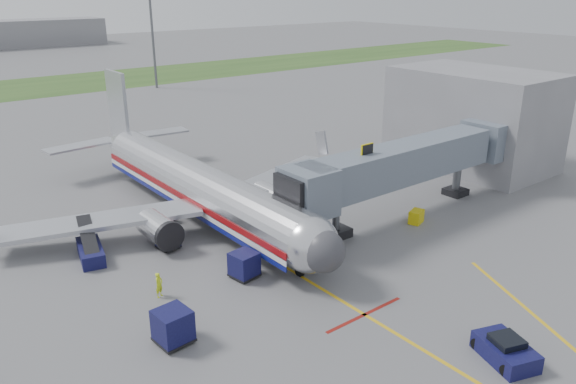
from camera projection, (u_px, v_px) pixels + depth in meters
ground at (320, 288)px, 35.85m from camera, size 400.00×400.00×0.00m
apron_markings at (410, 342)px, 30.40m from camera, size 21.52×50.00×0.01m
airliner at (198, 186)px, 46.17m from camera, size 32.10×35.67×10.25m
jet_bridge at (399, 165)px, 45.45m from camera, size 25.30×4.00×6.90m
terminal at (473, 118)px, 58.89m from camera, size 10.00×16.00×10.00m
light_mast_right at (152, 28)px, 101.88m from camera, size 2.00×0.44×20.40m
pushback_tug at (506, 350)px, 28.77m from camera, size 2.90×3.67×1.34m
baggage_cart_a at (173, 327)px, 30.02m from camera, size 1.94×1.94×1.95m
baggage_cart_b at (168, 238)px, 40.95m from camera, size 1.57×1.57×1.55m
baggage_cart_c at (244, 265)px, 36.83m from camera, size 1.86×1.86×1.76m
belt_loader at (90, 251)px, 39.51m from camera, size 2.37×4.89×2.31m
ground_power_cart at (416, 217)px, 45.45m from camera, size 1.55×1.27×1.06m
ramp_worker at (159, 285)px, 34.55m from camera, size 0.71×0.62×1.63m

